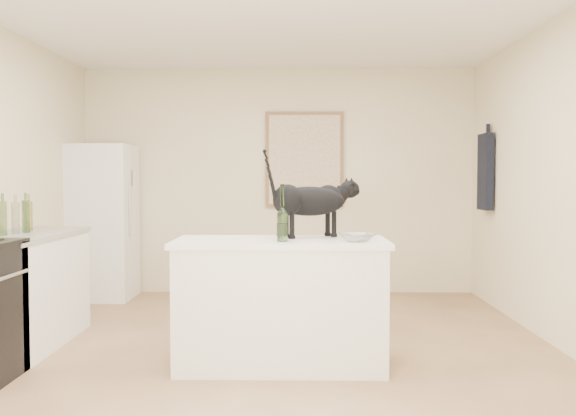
# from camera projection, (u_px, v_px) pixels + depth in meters

# --- Properties ---
(floor) EXTENTS (5.50, 5.50, 0.00)m
(floor) POSITION_uv_depth(u_px,v_px,m) (268.00, 358.00, 4.75)
(floor) COLOR #A78259
(floor) RESTS_ON ground
(ceiling) EXTENTS (5.50, 5.50, 0.00)m
(ceiling) POSITION_uv_depth(u_px,v_px,m) (268.00, 3.00, 4.63)
(ceiling) COLOR white
(ceiling) RESTS_ON ground
(wall_back) EXTENTS (4.50, 0.00, 4.50)m
(wall_back) POSITION_uv_depth(u_px,v_px,m) (279.00, 181.00, 7.44)
(wall_back) COLOR beige
(wall_back) RESTS_ON ground
(wall_front) EXTENTS (4.50, 0.00, 4.50)m
(wall_front) POSITION_uv_depth(u_px,v_px,m) (227.00, 188.00, 1.94)
(wall_front) COLOR beige
(wall_front) RESTS_ON ground
(wall_right) EXTENTS (0.00, 5.50, 5.50)m
(wall_right) POSITION_uv_depth(u_px,v_px,m) (576.00, 183.00, 4.66)
(wall_right) COLOR beige
(wall_right) RESTS_ON ground
(island_base) EXTENTS (1.44, 0.67, 0.86)m
(island_base) POSITION_uv_depth(u_px,v_px,m) (281.00, 306.00, 4.53)
(island_base) COLOR white
(island_base) RESTS_ON floor
(island_top) EXTENTS (1.50, 0.70, 0.04)m
(island_top) POSITION_uv_depth(u_px,v_px,m) (281.00, 242.00, 4.51)
(island_top) COLOR white
(island_top) RESTS_ON island_base
(left_cabinets) EXTENTS (0.60, 1.40, 0.86)m
(left_cabinets) POSITION_uv_depth(u_px,v_px,m) (23.00, 292.00, 5.06)
(left_cabinets) COLOR white
(left_cabinets) RESTS_ON floor
(left_countertop) EXTENTS (0.62, 1.44, 0.04)m
(left_countertop) POSITION_uv_depth(u_px,v_px,m) (22.00, 236.00, 5.04)
(left_countertop) COLOR gray
(left_countertop) RESTS_ON left_cabinets
(fridge) EXTENTS (0.68, 0.68, 1.70)m
(fridge) POSITION_uv_depth(u_px,v_px,m) (102.00, 222.00, 7.09)
(fridge) COLOR white
(fridge) RESTS_ON floor
(artwork_frame) EXTENTS (0.90, 0.03, 1.10)m
(artwork_frame) POSITION_uv_depth(u_px,v_px,m) (304.00, 159.00, 7.39)
(artwork_frame) COLOR brown
(artwork_frame) RESTS_ON wall_back
(artwork_canvas) EXTENTS (0.82, 0.00, 1.02)m
(artwork_canvas) POSITION_uv_depth(u_px,v_px,m) (304.00, 159.00, 7.37)
(artwork_canvas) COLOR beige
(artwork_canvas) RESTS_ON wall_back
(hanging_garment) EXTENTS (0.08, 0.34, 0.80)m
(hanging_garment) POSITION_uv_depth(u_px,v_px,m) (486.00, 172.00, 6.70)
(hanging_garment) COLOR black
(hanging_garment) RESTS_ON wall_right
(black_cat) EXTENTS (0.70, 0.47, 0.47)m
(black_cat) POSITION_uv_depth(u_px,v_px,m) (309.00, 205.00, 4.65)
(black_cat) COLOR black
(black_cat) RESTS_ON island_top
(wine_bottle) EXTENTS (0.09, 0.09, 0.34)m
(wine_bottle) POSITION_uv_depth(u_px,v_px,m) (282.00, 216.00, 4.37)
(wine_bottle) COLOR #285C24
(wine_bottle) RESTS_ON island_top
(glass_bowl) EXTENTS (0.29, 0.29, 0.06)m
(glass_bowl) POSITION_uv_depth(u_px,v_px,m) (357.00, 238.00, 4.35)
(glass_bowl) COLOR white
(glass_bowl) RESTS_ON island_top
(fridge_paper) EXTENTS (0.03, 0.14, 0.18)m
(fridge_paper) POSITION_uv_depth(u_px,v_px,m) (133.00, 178.00, 7.10)
(fridge_paper) COLOR silver
(fridge_paper) RESTS_ON fridge
(counter_bottle_cluster) EXTENTS (0.12, 0.49, 0.26)m
(counter_bottle_cluster) POSITION_uv_depth(u_px,v_px,m) (18.00, 217.00, 5.01)
(counter_bottle_cluster) COLOR #20521B
(counter_bottle_cluster) RESTS_ON left_countertop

